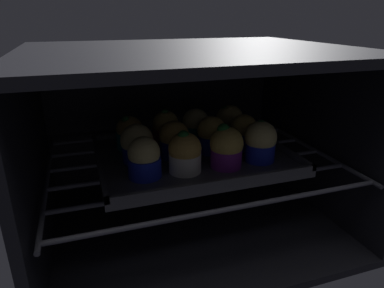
{
  "coord_description": "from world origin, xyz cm",
  "views": [
    {
      "loc": [
        -19.91,
        -37.36,
        40.96
      ],
      "look_at": [
        0.0,
        21.78,
        17.26
      ],
      "focal_mm": 31.9,
      "sensor_mm": 36.0,
      "label": 1
    }
  ],
  "objects": [
    {
      "name": "muffin_row1_col2",
      "position": [
        4.05,
        21.8,
        18.67
      ],
      "size": [
        5.64,
        5.64,
        7.29
      ],
      "color": "#1928B7",
      "rests_on": "baking_tray"
    },
    {
      "name": "muffin_row0_col3",
      "position": [
        11.02,
        14.75,
        18.92
      ],
      "size": [
        6.0,
        6.0,
        7.75
      ],
      "color": "#1928B7",
      "rests_on": "baking_tray"
    },
    {
      "name": "muffin_row1_col0",
      "position": [
        -10.77,
        21.67,
        18.57
      ],
      "size": [
        6.1,
        6.1,
        7.22
      ],
      "color": "#1928B7",
      "rests_on": "baking_tray"
    },
    {
      "name": "muffin_row1_col3",
      "position": [
        10.99,
        21.51,
        18.49
      ],
      "size": [
        5.64,
        5.64,
        7.08
      ],
      "color": "#1928B7",
      "rests_on": "baking_tray"
    },
    {
      "name": "muffin_row2_col0",
      "position": [
        -10.98,
        29.04,
        18.3
      ],
      "size": [
        5.64,
        5.64,
        7.0
      ],
      "color": "#0C8C84",
      "rests_on": "baking_tray"
    },
    {
      "name": "oven_rack",
      "position": [
        0.0,
        22.0,
        13.6
      ],
      "size": [
        54.8,
        42.0,
        0.8
      ],
      "color": "#51515B",
      "rests_on": "oven_cavity"
    },
    {
      "name": "muffin_row2_col1",
      "position": [
        -3.34,
        29.15,
        18.59
      ],
      "size": [
        5.64,
        5.64,
        7.52
      ],
      "color": "red",
      "rests_on": "baking_tray"
    },
    {
      "name": "baking_tray",
      "position": [
        0.0,
        21.78,
        14.68
      ],
      "size": [
        36.45,
        29.03,
        2.2
      ],
      "color": "#4C4C51",
      "rests_on": "oven_rack"
    },
    {
      "name": "muffin_row0_col1",
      "position": [
        -3.75,
        14.49,
        18.64
      ],
      "size": [
        5.76,
        5.76,
        7.64
      ],
      "color": "silver",
      "rests_on": "baking_tray"
    },
    {
      "name": "muffin_row1_col1",
      "position": [
        -3.59,
        21.75,
        18.56
      ],
      "size": [
        5.8,
        5.8,
        7.09
      ],
      "color": "#1928B7",
      "rests_on": "baking_tray"
    },
    {
      "name": "muffin_row0_col2",
      "position": [
        3.87,
        14.14,
        18.86
      ],
      "size": [
        6.01,
        6.01,
        8.1
      ],
      "color": "#7A238C",
      "rests_on": "baking_tray"
    },
    {
      "name": "muffin_row2_col3",
      "position": [
        11.45,
        29.39,
        18.52
      ],
      "size": [
        6.06,
        6.06,
        7.06
      ],
      "color": "#0C8C84",
      "rests_on": "baking_tray"
    },
    {
      "name": "muffin_row2_col2",
      "position": [
        3.36,
        29.23,
        18.45
      ],
      "size": [
        5.79,
        5.79,
        7.0
      ],
      "color": "#0C8C84",
      "rests_on": "baking_tray"
    },
    {
      "name": "muffin_row0_col0",
      "position": [
        -10.8,
        14.75,
        18.51
      ],
      "size": [
        5.64,
        5.64,
        7.11
      ],
      "color": "#1928B7",
      "rests_on": "baking_tray"
    },
    {
      "name": "oven_cavity",
      "position": [
        0.0,
        26.25,
        17.0
      ],
      "size": [
        59.0,
        47.0,
        37.0
      ],
      "color": "black",
      "rests_on": "ground"
    }
  ]
}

